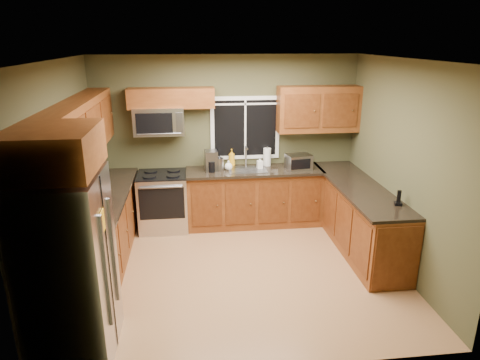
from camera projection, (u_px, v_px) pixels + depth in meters
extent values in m
plane|color=#9D6D45|center=(239.00, 270.00, 5.67)|extent=(4.20, 4.20, 0.00)
plane|color=white|center=(239.00, 60.00, 4.82)|extent=(4.20, 4.20, 0.00)
plane|color=#444429|center=(227.00, 140.00, 6.94)|extent=(4.20, 0.00, 4.20)
plane|color=#444429|center=(264.00, 239.00, 3.55)|extent=(4.20, 0.00, 4.20)
plane|color=#444429|center=(62.00, 180.00, 5.02)|extent=(0.00, 3.60, 3.60)
plane|color=#444429|center=(402.00, 168.00, 5.47)|extent=(0.00, 3.60, 3.60)
cube|color=white|center=(245.00, 128.00, 6.90)|extent=(1.12, 0.03, 1.02)
cube|color=black|center=(245.00, 128.00, 6.89)|extent=(1.00, 0.01, 0.90)
cube|color=white|center=(245.00, 128.00, 6.88)|extent=(0.03, 0.01, 0.90)
cube|color=white|center=(245.00, 104.00, 6.76)|extent=(1.00, 0.01, 0.03)
cube|color=brown|center=(103.00, 231.00, 5.78)|extent=(0.60, 2.65, 0.90)
cube|color=black|center=(102.00, 199.00, 5.63)|extent=(0.65, 2.65, 0.04)
cube|color=brown|center=(254.00, 198.00, 6.99)|extent=(2.17, 0.60, 0.90)
cube|color=black|center=(255.00, 171.00, 6.82)|extent=(2.17, 0.65, 0.04)
cube|color=brown|center=(357.00, 217.00, 6.24)|extent=(0.60, 2.50, 0.90)
cube|color=#58290F|center=(397.00, 259.00, 5.06)|extent=(0.56, 0.02, 0.82)
cube|color=black|center=(358.00, 187.00, 6.09)|extent=(0.65, 2.50, 0.04)
cube|color=brown|center=(81.00, 129.00, 5.32)|extent=(0.33, 2.65, 0.72)
cube|color=brown|center=(171.00, 98.00, 6.47)|extent=(1.30, 0.33, 0.30)
cube|color=brown|center=(318.00, 109.00, 6.78)|extent=(1.30, 0.33, 0.72)
cube|color=brown|center=(52.00, 150.00, 3.61)|extent=(0.72, 0.90, 0.38)
cube|color=#B7B7BC|center=(69.00, 268.00, 3.97)|extent=(0.72, 0.90, 1.80)
cube|color=slate|center=(106.00, 272.00, 3.81)|extent=(0.03, 0.04, 1.10)
cube|color=slate|center=(113.00, 251.00, 4.18)|extent=(0.03, 0.04, 1.10)
cube|color=black|center=(110.00, 266.00, 4.01)|extent=(0.01, 0.02, 1.78)
cube|color=gold|center=(103.00, 221.00, 3.76)|extent=(0.01, 0.14, 0.20)
cube|color=#B7B7BC|center=(163.00, 202.00, 6.80)|extent=(0.76, 0.65, 0.90)
cube|color=black|center=(162.00, 175.00, 6.66)|extent=(0.76, 0.64, 0.03)
cube|color=black|center=(162.00, 204.00, 6.46)|extent=(0.68, 0.02, 0.50)
cylinder|color=slate|center=(161.00, 187.00, 6.36)|extent=(0.64, 0.04, 0.04)
cylinder|color=black|center=(149.00, 176.00, 6.50)|extent=(0.20, 0.20, 0.01)
cylinder|color=black|center=(173.00, 176.00, 6.54)|extent=(0.20, 0.20, 0.01)
cylinder|color=black|center=(151.00, 171.00, 6.77)|extent=(0.20, 0.20, 0.01)
cylinder|color=black|center=(174.00, 170.00, 6.80)|extent=(0.20, 0.20, 0.01)
cube|color=#B7B7BC|center=(159.00, 121.00, 6.53)|extent=(0.76, 0.38, 0.42)
cube|color=black|center=(154.00, 123.00, 6.34)|extent=(0.54, 0.01, 0.30)
cube|color=slate|center=(179.00, 123.00, 6.38)|extent=(0.10, 0.01, 0.30)
cylinder|color=slate|center=(159.00, 134.00, 6.38)|extent=(0.66, 0.02, 0.02)
cube|color=slate|center=(247.00, 170.00, 6.80)|extent=(0.60, 0.42, 0.02)
cylinder|color=#B7B7BC|center=(246.00, 156.00, 6.94)|extent=(0.03, 0.03, 0.34)
cylinder|color=#B7B7BC|center=(247.00, 148.00, 6.81)|extent=(0.03, 0.18, 0.03)
cube|color=#B7B7BC|center=(299.00, 162.00, 6.81)|extent=(0.42, 0.34, 0.24)
cube|color=black|center=(301.00, 164.00, 6.67)|extent=(0.32, 0.06, 0.16)
cube|color=slate|center=(211.00, 161.00, 6.72)|extent=(0.21, 0.25, 0.32)
cylinder|color=black|center=(212.00, 167.00, 6.66)|extent=(0.12, 0.12, 0.17)
cylinder|color=#B7B7BC|center=(219.00, 164.00, 6.74)|extent=(0.14, 0.14, 0.20)
cone|color=black|center=(219.00, 157.00, 6.70)|extent=(0.10, 0.10, 0.05)
cylinder|color=white|center=(267.00, 157.00, 6.98)|extent=(0.14, 0.14, 0.29)
cylinder|color=slate|center=(267.00, 148.00, 6.93)|extent=(0.02, 0.02, 0.04)
imported|color=gold|center=(232.00, 158.00, 6.94)|extent=(0.12, 0.12, 0.29)
imported|color=white|center=(260.00, 163.00, 6.84)|extent=(0.10, 0.10, 0.19)
imported|color=white|center=(228.00, 165.00, 6.77)|extent=(0.15, 0.15, 0.16)
cube|color=black|center=(398.00, 204.00, 5.36)|extent=(0.11, 0.11, 0.04)
cube|color=black|center=(399.00, 196.00, 5.33)|extent=(0.05, 0.04, 0.16)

